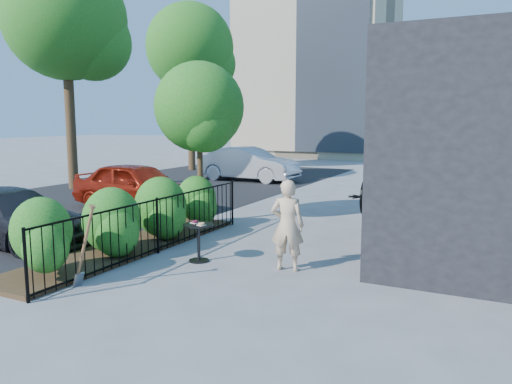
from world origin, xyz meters
The scene contains 14 objects.
ground centered at (0.00, 0.00, 0.00)m, with size 120.00×120.00×0.00m, color gray.
fence centered at (-1.50, 0.00, 0.56)m, with size 0.05×6.05×1.10m.
planting_bed centered at (-2.20, 0.00, 0.04)m, with size 1.30×6.00×0.08m, color #382616.
shrubs centered at (-2.10, 0.10, 0.70)m, with size 1.10×5.60×1.24m.
patio_tree centered at (-2.24, 2.76, 2.76)m, with size 2.20×2.20×3.94m.
street centered at (-7.00, 3.00, 0.00)m, with size 9.00×30.00×0.01m, color black.
street_tree_near centered at (-9.94, 5.96, 5.92)m, with size 4.40×4.40×8.28m.
street_tree_far centered at (-9.94, 13.96, 5.92)m, with size 4.40×4.40×8.28m.
cafe_table centered at (-0.47, -0.13, 0.49)m, with size 0.56×0.56×0.75m.
woman centered at (1.19, 0.10, 0.79)m, with size 0.58×0.38×1.59m, color #D5B18A.
shovel centered at (-1.25, -2.16, 0.59)m, with size 0.47×0.18×1.36m.
car_red centered at (-4.99, 3.61, 0.69)m, with size 1.63×4.04×1.38m, color maroon.
car_silver centered at (-5.28, 11.22, 0.72)m, with size 1.52×4.37×1.44m, color #B2B2B7.
car_darkgrey centered at (-4.77, -0.69, 0.57)m, with size 1.60×3.93×1.14m, color black.
Camera 1 is at (4.43, -7.66, 2.59)m, focal length 35.00 mm.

